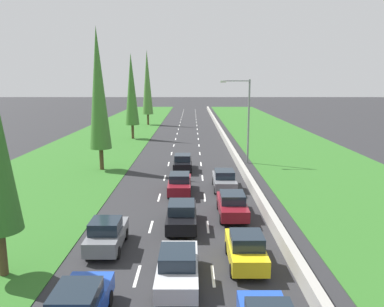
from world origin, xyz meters
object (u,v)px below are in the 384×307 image
maroon_sedan_right_lane (232,205)px  poplar_tree_fourth (147,83)px  yellow_hatchback_right_lane (245,249)px  black_sedan_centre_lane_fifth (182,162)px  grey_sedan_right_lane (224,180)px  silver_sedan_centre_lane (177,267)px  maroon_sedan_centre_lane (179,183)px  poplar_tree_second (98,89)px  poplar_tree_third (131,90)px  black_sedan_centre_lane (181,215)px  grey_hatchback_left_lane (106,234)px  street_light_mast (245,115)px

maroon_sedan_right_lane → poplar_tree_fourth: poplar_tree_fourth is taller
yellow_hatchback_right_lane → black_sedan_centre_lane_fifth: 20.35m
grey_sedan_right_lane → silver_sedan_centre_lane: bearing=-102.4°
maroon_sedan_centre_lane → poplar_tree_second: bearing=134.9°
black_sedan_centre_lane_fifth → poplar_tree_third: poplar_tree_third is taller
poplar_tree_fourth → black_sedan_centre_lane: bearing=-81.4°
maroon_sedan_right_lane → poplar_tree_third: size_ratio=0.35×
maroon_sedan_right_lane → grey_hatchback_left_lane: bearing=-145.1°
poplar_tree_third → maroon_sedan_right_lane: bearing=-71.0°
silver_sedan_centre_lane → poplar_tree_second: poplar_tree_second is taller
yellow_hatchback_right_lane → poplar_tree_fourth: (-11.56, 60.09, 7.65)m
yellow_hatchback_right_lane → maroon_sedan_centre_lane: size_ratio=0.87×
black_sedan_centre_lane → poplar_tree_fourth: 56.37m
silver_sedan_centre_lane → black_sedan_centre_lane_fifth: 21.80m
yellow_hatchback_right_lane → street_light_mast: bearing=82.4°
black_sedan_centre_lane → grey_sedan_right_lane: (3.30, 8.40, 0.00)m
poplar_tree_fourth → poplar_tree_third: bearing=-90.7°
poplar_tree_second → poplar_tree_third: bearing=90.2°
yellow_hatchback_right_lane → maroon_sedan_centre_lane: (-3.60, 12.13, -0.02)m
poplar_tree_fourth → street_light_mast: (14.66, -36.66, -3.26)m
grey_sedan_right_lane → street_light_mast: 11.49m
poplar_tree_third → grey_sedan_right_lane: bearing=-67.0°
black_sedan_centre_lane → poplar_tree_second: poplar_tree_second is taller
black_sedan_centre_lane → poplar_tree_fourth: poplar_tree_fourth is taller
black_sedan_centre_lane → grey_sedan_right_lane: size_ratio=1.00×
poplar_tree_fourth → maroon_sedan_right_lane: bearing=-77.7°
black_sedan_centre_lane → grey_hatchback_left_lane: grey_hatchback_left_lane is taller
black_sedan_centre_lane → poplar_tree_third: (-8.54, 36.29, 6.72)m
black_sedan_centre_lane → black_sedan_centre_lane_fifth: bearing=91.2°
yellow_hatchback_right_lane → poplar_tree_second: size_ratio=0.28×
black_sedan_centre_lane → black_sedan_centre_lane_fifth: same height
poplar_tree_second → poplar_tree_fourth: size_ratio=0.94×
grey_sedan_right_lane → black_sedan_centre_lane: bearing=-111.4°
black_sedan_centre_lane_fifth → black_sedan_centre_lane: bearing=-88.8°
maroon_sedan_right_lane → street_light_mast: size_ratio=0.50×
black_sedan_centre_lane_fifth → street_light_mast: 8.68m
silver_sedan_centre_lane → grey_hatchback_left_lane: 5.29m
grey_hatchback_left_lane → poplar_tree_fourth: bearing=94.3°
silver_sedan_centre_lane → black_sedan_centre_lane: same height
grey_hatchback_left_lane → street_light_mast: size_ratio=0.43×
grey_hatchback_left_lane → black_sedan_centre_lane_fifth: 18.58m
black_sedan_centre_lane_fifth → poplar_tree_third: (-8.23, 21.11, 6.72)m
poplar_tree_fourth → yellow_hatchback_right_lane: bearing=-79.1°
grey_sedan_right_lane → poplar_tree_fourth: 48.85m
yellow_hatchback_right_lane → poplar_tree_second: (-11.72, 20.28, 7.23)m
black_sedan_centre_lane → poplar_tree_second: size_ratio=0.32×
maroon_sedan_right_lane → grey_sedan_right_lane: size_ratio=1.00×
silver_sedan_centre_lane → street_light_mast: size_ratio=0.50×
yellow_hatchback_right_lane → grey_hatchback_left_lane: 7.37m
grey_hatchback_left_lane → black_sedan_centre_lane_fifth: grey_hatchback_left_lane is taller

